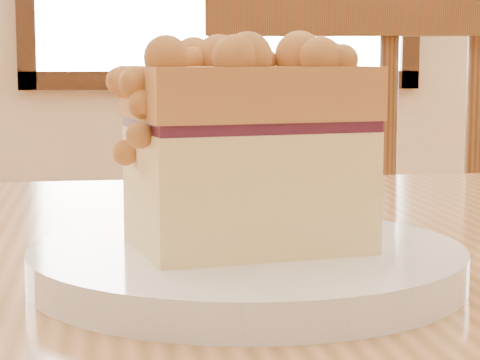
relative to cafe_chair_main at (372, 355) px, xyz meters
name	(u,v)px	position (x,y,z in m)	size (l,w,h in m)	color
cafe_chair_main	(372,355)	(0.00, 0.00, 0.00)	(0.50, 0.50, 0.96)	brown
plate	(247,265)	(-0.24, -0.67, 0.28)	(0.22, 0.22, 0.02)	white
cake_slice	(242,144)	(-0.25, -0.67, 0.34)	(0.13, 0.10, 0.11)	#F2CE89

